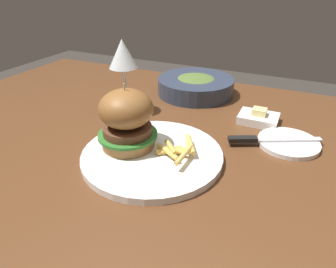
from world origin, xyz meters
TOP-DOWN VIEW (x-y plane):
  - dining_table at (0.00, 0.00)m, footprint 1.30×0.89m
  - main_plate at (0.04, -0.07)m, footprint 0.27×0.27m
  - burger_sandwich at (-0.02, -0.06)m, footprint 0.12×0.12m
  - fries_pile at (0.08, -0.05)m, footprint 0.08×0.11m
  - wine_glass at (-0.13, 0.10)m, footprint 0.07×0.07m
  - bread_plate at (0.27, 0.10)m, footprint 0.13×0.13m
  - table_knife at (0.23, 0.08)m, footprint 0.18×0.10m
  - butter_dish at (0.20, 0.18)m, footprint 0.09×0.07m
  - soup_bowl at (-0.01, 0.30)m, footprint 0.22×0.22m

SIDE VIEW (x-z plane):
  - dining_table at x=0.00m, z-range 0.28..1.02m
  - bread_plate at x=0.27m, z-range 0.74..0.75m
  - main_plate at x=0.04m, z-range 0.74..0.75m
  - butter_dish at x=0.20m, z-range 0.73..0.77m
  - table_knife at x=0.23m, z-range 0.75..0.76m
  - fries_pile at x=0.08m, z-range 0.75..0.78m
  - soup_bowl at x=-0.01m, z-range 0.74..0.79m
  - burger_sandwich at x=-0.02m, z-range 0.75..0.88m
  - wine_glass at x=-0.13m, z-range 0.79..0.97m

